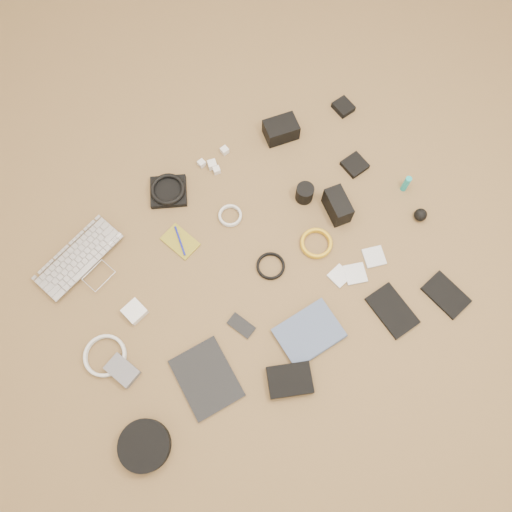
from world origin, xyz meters
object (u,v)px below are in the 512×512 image
laptop (88,266)px  dslr_camera (281,130)px  paperback (322,353)px  phone (241,326)px  headphone_case (145,446)px  tablet (206,378)px

laptop → dslr_camera: bearing=-10.8°
paperback → dslr_camera: bearing=-23.9°
phone → paperback: 0.31m
dslr_camera → headphone_case: size_ratio=0.78×
laptop → paperback: bearing=-69.7°
laptop → phone: (0.41, -0.49, -0.01)m
headphone_case → tablet: bearing=18.9°
phone → laptop: bearing=105.9°
laptop → paperback: (0.61, -0.73, -0.00)m
tablet → headphone_case: headphone_case is taller
dslr_camera → headphone_case: bearing=-131.4°
paperback → tablet: bearing=69.9°
headphone_case → paperback: 0.70m
paperback → laptop: bearing=37.4°
tablet → headphone_case: bearing=-161.1°
tablet → phone: 0.23m
tablet → laptop: bearing=108.7°
tablet → headphone_case: size_ratio=1.39×
phone → paperback: (0.21, -0.23, 0.01)m
laptop → dslr_camera: (0.96, 0.15, 0.03)m
laptop → phone: bearing=-70.5°
tablet → phone: (0.20, 0.11, -0.00)m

